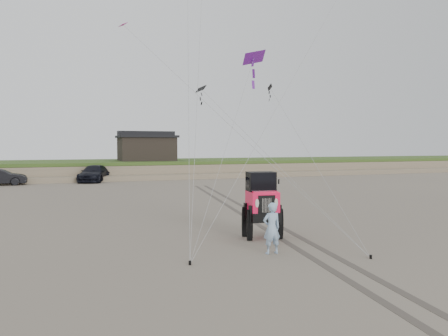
{
  "coord_description": "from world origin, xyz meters",
  "views": [
    {
      "loc": [
        -6.81,
        -12.73,
        3.48
      ],
      "look_at": [
        -1.04,
        3.0,
        2.6
      ],
      "focal_mm": 35.0,
      "sensor_mm": 36.0,
      "label": 1
    }
  ],
  "objects": [
    {
      "name": "ground",
      "position": [
        0.0,
        0.0,
        0.0
      ],
      "size": [
        160.0,
        160.0,
        0.0
      ],
      "primitive_type": "plane",
      "color": "#6B6054",
      "rests_on": "ground"
    },
    {
      "name": "dune_ridge",
      "position": [
        0.0,
        37.5,
        0.82
      ],
      "size": [
        160.0,
        14.25,
        1.73
      ],
      "color": "#7A6B54",
      "rests_on": "ground"
    },
    {
      "name": "cabin",
      "position": [
        2.0,
        37.0,
        3.24
      ],
      "size": [
        6.4,
        5.4,
        3.35
      ],
      "color": "black",
      "rests_on": "dune_ridge"
    },
    {
      "name": "truck_b",
      "position": [
        -12.09,
        29.32,
        0.71
      ],
      "size": [
        4.36,
        1.6,
        1.43
      ],
      "primitive_type": "imported",
      "rotation": [
        0.0,
        0.0,
        1.59
      ],
      "color": "black",
      "rests_on": "ground"
    },
    {
      "name": "truck_c",
      "position": [
        -4.16,
        30.56,
        0.77
      ],
      "size": [
        3.71,
        5.74,
        1.55
      ],
      "primitive_type": "imported",
      "rotation": [
        0.0,
        0.0,
        -0.31
      ],
      "color": "black",
      "rests_on": "ground"
    },
    {
      "name": "jeep",
      "position": [
        0.1,
        1.96,
        0.99
      ],
      "size": [
        3.0,
        5.58,
        1.98
      ],
      "primitive_type": null,
      "rotation": [
        0.0,
        0.0,
        -0.14
      ],
      "color": "#FF1648",
      "rests_on": "ground"
    },
    {
      "name": "man",
      "position": [
        -0.62,
        -0.28,
        0.83
      ],
      "size": [
        0.61,
        0.41,
        1.65
      ],
      "primitive_type": "imported",
      "rotation": [
        0.0,
        0.0,
        3.17
      ],
      "color": "#88A8D2",
      "rests_on": "ground"
    },
    {
      "name": "kite_flock",
      "position": [
        2.06,
        8.51,
        9.65
      ],
      "size": [
        10.97,
        5.6,
        9.08
      ],
      "color": "red",
      "rests_on": "ground"
    },
    {
      "name": "stake_main",
      "position": [
        -3.44,
        -0.65,
        0.06
      ],
      "size": [
        0.08,
        0.08,
        0.12
      ],
      "primitive_type": "cylinder",
      "color": "black",
      "rests_on": "ground"
    },
    {
      "name": "stake_aux",
      "position": [
        1.96,
        -1.89,
        0.06
      ],
      "size": [
        0.08,
        0.08,
        0.12
      ],
      "primitive_type": "cylinder",
      "color": "black",
      "rests_on": "ground"
    },
    {
      "name": "tire_tracks",
      "position": [
        2.0,
        8.0,
        0.0
      ],
      "size": [
        5.22,
        29.74,
        0.01
      ],
      "color": "#4C443D",
      "rests_on": "ground"
    }
  ]
}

